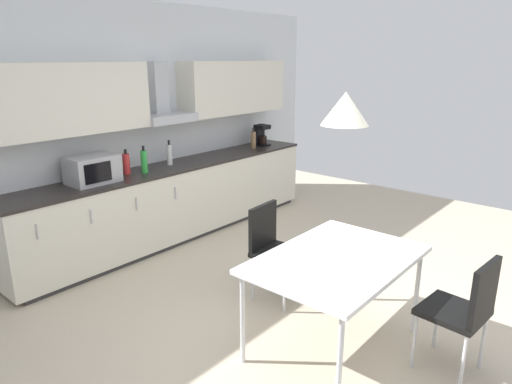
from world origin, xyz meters
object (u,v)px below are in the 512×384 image
(microwave, at_px, (92,169))
(coffee_maker, at_px, (261,135))
(dining_table, at_px, (337,263))
(chair_near_right, at_px, (466,306))
(bottle_brown, at_px, (253,140))
(bottle_red, at_px, (126,164))
(pendant_lamp, at_px, (345,109))
(bottle_green, at_px, (144,161))
(chair_far_right, at_px, (272,243))
(bottle_white, at_px, (169,154))

(microwave, height_order, coffee_maker, coffee_maker)
(dining_table, xyz_separation_m, chair_near_right, (0.29, -0.83, -0.16))
(coffee_maker, bearing_deg, bottle_brown, -166.22)
(bottle_brown, bearing_deg, bottle_red, 177.64)
(microwave, distance_m, dining_table, 2.70)
(coffee_maker, relative_size, pendant_lamp, 0.94)
(coffee_maker, bearing_deg, bottle_green, -177.97)
(chair_near_right, xyz_separation_m, chair_far_right, (0.00, 1.66, 0.00))
(chair_far_right, xyz_separation_m, pendant_lamp, (-0.29, -0.83, 1.27))
(chair_far_right, height_order, pendant_lamp, pendant_lamp)
(bottle_brown, relative_size, dining_table, 0.22)
(coffee_maker, height_order, dining_table, coffee_maker)
(bottle_white, bearing_deg, dining_table, -104.16)
(bottle_white, bearing_deg, bottle_brown, -3.17)
(bottle_brown, height_order, dining_table, bottle_brown)
(microwave, relative_size, bottle_white, 1.63)
(bottle_green, xyz_separation_m, dining_table, (-0.25, -2.61, -0.34))
(chair_far_right, relative_size, pendant_lamp, 2.72)
(bottle_red, bearing_deg, chair_far_right, -83.92)
(microwave, xyz_separation_m, coffee_maker, (2.69, 0.03, 0.01))
(chair_near_right, bearing_deg, bottle_red, 93.20)
(microwave, relative_size, pendant_lamp, 1.50)
(bottle_white, bearing_deg, chair_far_right, -101.90)
(microwave, distance_m, bottle_white, 1.03)
(bottle_brown, bearing_deg, chair_far_right, -135.54)
(microwave, relative_size, dining_table, 0.37)
(coffee_maker, bearing_deg, bottle_red, 179.34)
(bottle_brown, relative_size, pendant_lamp, 0.89)
(chair_near_right, bearing_deg, dining_table, 108.98)
(coffee_maker, distance_m, chair_far_right, 2.82)
(bottle_red, xyz_separation_m, pendant_lamp, (-0.09, -2.71, 0.79))
(chair_far_right, bearing_deg, bottle_green, 91.25)
(bottle_brown, relative_size, chair_near_right, 0.33)
(coffee_maker, xyz_separation_m, chair_near_right, (-2.06, -3.52, -0.52))
(dining_table, distance_m, chair_far_right, 0.90)
(microwave, distance_m, bottle_red, 0.44)
(bottle_brown, bearing_deg, bottle_white, 176.83)
(bottle_red, xyz_separation_m, dining_table, (-0.09, -2.71, -0.32))
(coffee_maker, relative_size, bottle_white, 1.02)
(chair_near_right, bearing_deg, coffee_maker, 59.60)
(bottle_red, height_order, pendant_lamp, pendant_lamp)
(bottle_red, relative_size, dining_table, 0.21)
(coffee_maker, height_order, bottle_white, coffee_maker)
(coffee_maker, bearing_deg, chair_near_right, -120.40)
(pendant_lamp, bearing_deg, chair_far_right, 70.92)
(bottle_brown, bearing_deg, pendant_lamp, -128.85)
(bottle_red, distance_m, bottle_white, 0.59)
(bottle_brown, bearing_deg, dining_table, -128.85)
(bottle_green, distance_m, bottle_brown, 1.87)
(bottle_brown, xyz_separation_m, chair_near_right, (-1.83, -3.46, -0.49))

